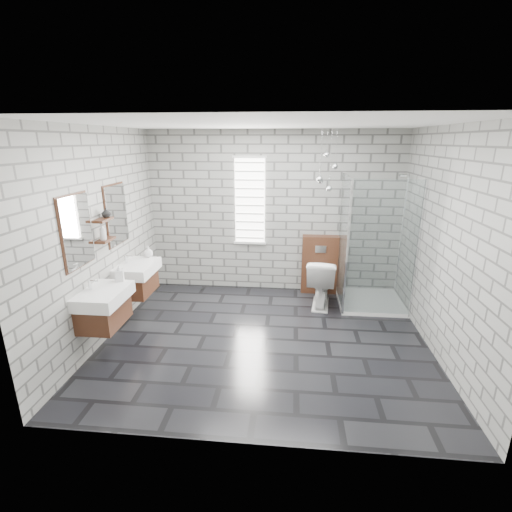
# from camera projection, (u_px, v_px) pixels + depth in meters

# --- Properties ---
(floor) EXTENTS (4.20, 3.60, 0.02)m
(floor) POSITION_uv_depth(u_px,v_px,m) (265.00, 339.00, 4.93)
(floor) COLOR black
(floor) RESTS_ON ground
(ceiling) EXTENTS (4.20, 3.60, 0.02)m
(ceiling) POSITION_uv_depth(u_px,v_px,m) (267.00, 123.00, 4.12)
(ceiling) COLOR white
(ceiling) RESTS_ON wall_back
(wall_back) EXTENTS (4.20, 0.02, 2.70)m
(wall_back) POSITION_uv_depth(u_px,v_px,m) (274.00, 213.00, 6.25)
(wall_back) COLOR #9A9A95
(wall_back) RESTS_ON floor
(wall_front) EXTENTS (4.20, 0.02, 2.70)m
(wall_front) POSITION_uv_depth(u_px,v_px,m) (248.00, 302.00, 2.81)
(wall_front) COLOR #9A9A95
(wall_front) RESTS_ON floor
(wall_left) EXTENTS (0.02, 3.60, 2.70)m
(wall_left) POSITION_uv_depth(u_px,v_px,m) (101.00, 237.00, 4.73)
(wall_left) COLOR #9A9A95
(wall_left) RESTS_ON floor
(wall_right) EXTENTS (0.02, 3.60, 2.70)m
(wall_right) POSITION_uv_depth(u_px,v_px,m) (446.00, 245.00, 4.33)
(wall_right) COLOR #9A9A95
(wall_right) RESTS_ON floor
(vanity_left) EXTENTS (0.47, 0.70, 1.57)m
(vanity_left) POSITION_uv_depth(u_px,v_px,m) (101.00, 297.00, 4.36)
(vanity_left) COLOR #4B2817
(vanity_left) RESTS_ON wall_left
(vanity_right) EXTENTS (0.47, 0.70, 1.57)m
(vanity_right) POSITION_uv_depth(u_px,v_px,m) (135.00, 270.00, 5.29)
(vanity_right) COLOR #4B2817
(vanity_right) RESTS_ON wall_left
(shelf_lower) EXTENTS (0.14, 0.30, 0.03)m
(shelf_lower) POSITION_uv_depth(u_px,v_px,m) (105.00, 240.00, 4.68)
(shelf_lower) COLOR #4B2817
(shelf_lower) RESTS_ON wall_left
(shelf_upper) EXTENTS (0.14, 0.30, 0.03)m
(shelf_upper) POSITION_uv_depth(u_px,v_px,m) (103.00, 220.00, 4.60)
(shelf_upper) COLOR #4B2817
(shelf_upper) RESTS_ON wall_left
(window) EXTENTS (0.56, 0.05, 1.48)m
(window) POSITION_uv_depth(u_px,v_px,m) (250.00, 201.00, 6.20)
(window) COLOR white
(window) RESTS_ON wall_back
(cistern_panel) EXTENTS (0.60, 0.20, 1.00)m
(cistern_panel) POSITION_uv_depth(u_px,v_px,m) (319.00, 264.00, 6.32)
(cistern_panel) COLOR #4B2817
(cistern_panel) RESTS_ON floor
(flush_plate) EXTENTS (0.18, 0.01, 0.12)m
(flush_plate) POSITION_uv_depth(u_px,v_px,m) (321.00, 249.00, 6.13)
(flush_plate) COLOR silver
(flush_plate) RESTS_ON cistern_panel
(shower_enclosure) EXTENTS (1.00, 1.00, 2.03)m
(shower_enclosure) POSITION_uv_depth(u_px,v_px,m) (367.00, 276.00, 5.76)
(shower_enclosure) COLOR white
(shower_enclosure) RESTS_ON floor
(pendant_cluster) EXTENTS (0.32, 0.27, 0.92)m
(pendant_cluster) POSITION_uv_depth(u_px,v_px,m) (326.00, 173.00, 5.54)
(pendant_cluster) COLOR silver
(pendant_cluster) RESTS_ON ceiling
(toilet) EXTENTS (0.52, 0.81, 0.78)m
(toilet) POSITION_uv_depth(u_px,v_px,m) (321.00, 282.00, 5.84)
(toilet) COLOR white
(toilet) RESTS_ON floor
(soap_bottle_a) EXTENTS (0.12, 0.13, 0.21)m
(soap_bottle_a) POSITION_uv_depth(u_px,v_px,m) (119.00, 273.00, 4.58)
(soap_bottle_a) COLOR #B2B2B2
(soap_bottle_a) RESTS_ON vanity_left
(soap_bottle_b) EXTENTS (0.16, 0.16, 0.17)m
(soap_bottle_b) POSITION_uv_depth(u_px,v_px,m) (148.00, 251.00, 5.54)
(soap_bottle_b) COLOR #B2B2B2
(soap_bottle_b) RESTS_ON vanity_right
(soap_bottle_c) EXTENTS (0.10, 0.10, 0.21)m
(soap_bottle_c) POSITION_uv_depth(u_px,v_px,m) (103.00, 232.00, 4.58)
(soap_bottle_c) COLOR #B2B2B2
(soap_bottle_c) RESTS_ON shelf_lower
(vase) EXTENTS (0.14, 0.14, 0.12)m
(vase) POSITION_uv_depth(u_px,v_px,m) (106.00, 213.00, 4.66)
(vase) COLOR #B2B2B2
(vase) RESTS_ON shelf_upper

